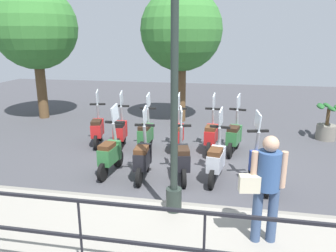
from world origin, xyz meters
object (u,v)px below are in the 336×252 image
object	(u,v)px
scooter_near_0	(260,165)
scooter_far_2	(177,135)
scooter_far_1	(211,135)
scooter_far_5	(97,129)
potted_palm	(327,125)
scooter_far_3	(146,134)
scooter_near_1	(216,160)
scooter_far_0	(234,136)
pedestrian_with_bag	(266,182)
tree_large	(35,28)
scooter_near_3	(143,157)
scooter_near_4	(110,154)
scooter_near_2	(182,158)
tree_distant	(181,31)
lamp_post_near	(174,98)
scooter_far_4	(120,131)

from	to	relation	value
scooter_near_0	scooter_far_2	distance (m)	2.68
scooter_far_1	scooter_far_2	size ratio (longest dim) A/B	1.00
scooter_far_5	potted_palm	bearing A→B (deg)	-89.28
scooter_far_2	scooter_far_3	size ratio (longest dim) A/B	1.00
scooter_near_1	scooter_far_0	world-z (taller)	same
pedestrian_with_bag	scooter_far_1	xyz separation A→B (m)	(4.04, 0.97, -0.60)
pedestrian_with_bag	scooter_near_1	world-z (taller)	pedestrian_with_bag
scooter_far_5	tree_large	bearing A→B (deg)	36.50
scooter_near_3	scooter_far_3	distance (m)	1.74
scooter_near_4	scooter_far_0	xyz separation A→B (m)	(1.89, -2.73, 0.00)
tree_large	scooter_far_5	size ratio (longest dim) A/B	3.12
pedestrian_with_bag	scooter_far_5	world-z (taller)	pedestrian_with_bag
scooter_near_0	scooter_far_2	xyz separation A→B (m)	(1.81, 1.98, 0.00)
potted_palm	scooter_near_2	world-z (taller)	scooter_near_2
scooter_near_3	scooter_far_5	xyz separation A→B (m)	(1.95, 1.84, 0.00)
potted_palm	scooter_far_5	size ratio (longest dim) A/B	0.69
scooter_near_1	scooter_near_0	bearing A→B (deg)	-91.42
tree_distant	scooter_far_3	world-z (taller)	tree_distant
scooter_near_2	scooter_far_5	xyz separation A→B (m)	(1.85, 2.68, 0.00)
tree_large	scooter_far_0	distance (m)	8.05
potted_palm	scooter_far_2	world-z (taller)	scooter_far_2
tree_distant	scooter_near_3	xyz separation A→B (m)	(-5.10, 0.06, -2.70)
scooter_near_3	scooter_far_3	size ratio (longest dim) A/B	1.00
pedestrian_with_bag	lamp_post_near	bearing A→B (deg)	57.45
scooter_near_3	scooter_near_1	bearing A→B (deg)	-87.82
tree_distant	scooter_far_3	distance (m)	4.37
scooter_near_3	scooter_near_0	bearing A→B (deg)	-93.63
pedestrian_with_bag	potted_palm	xyz separation A→B (m)	(5.79, -2.36, -0.63)
tree_distant	scooter_far_1	distance (m)	4.36
tree_distant	scooter_near_2	world-z (taller)	tree_distant
scooter_near_2	scooter_far_3	xyz separation A→B (m)	(1.59, 1.21, 0.00)
lamp_post_near	scooter_near_3	size ratio (longest dim) A/B	2.84
scooter_near_0	scooter_near_1	bearing A→B (deg)	65.63
scooter_far_0	scooter_near_1	bearing A→B (deg)	-179.11
scooter_near_0	scooter_near_1	world-z (taller)	same
scooter_near_4	scooter_far_3	world-z (taller)	same
scooter_far_0	scooter_far_3	distance (m)	2.34
scooter_near_1	tree_large	bearing A→B (deg)	65.05
lamp_post_near	scooter_near_2	size ratio (longest dim) A/B	2.84
tree_distant	scooter_far_5	distance (m)	4.56
scooter_near_3	pedestrian_with_bag	bearing A→B (deg)	-135.58
tree_large	tree_distant	bearing A→B (deg)	-84.82
pedestrian_with_bag	scooter_far_2	xyz separation A→B (m)	(3.90, 1.85, -0.60)
scooter_far_3	scooter_far_4	bearing A→B (deg)	79.97
scooter_far_1	scooter_far_2	world-z (taller)	same
potted_palm	scooter_far_3	xyz separation A→B (m)	(-2.00, 5.05, 0.04)
scooter_far_0	scooter_far_4	distance (m)	3.08
scooter_near_1	scooter_near_2	distance (m)	0.73
pedestrian_with_bag	scooter_near_4	size ratio (longest dim) A/B	1.03
tree_large	scooter_near_2	xyz separation A→B (m)	(-4.52, -5.95, -2.80)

